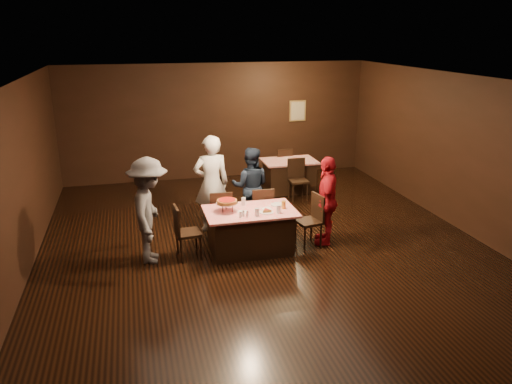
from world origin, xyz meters
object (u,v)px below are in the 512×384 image
chair_back_far (282,166)px  glass_front_left (257,212)px  chair_far_left (220,213)px  pizza_stand (227,202)px  chair_end_left (188,232)px  glass_back (243,201)px  chair_back_near (298,180)px  diner_navy_hoodie (250,186)px  diner_grey_knit (149,211)px  chair_end_right (309,220)px  glass_amber (284,205)px  chair_far_right (261,210)px  plate_empty (278,205)px  diner_white_jacket (211,184)px  diner_red_shirt (327,200)px  back_table (289,176)px  glass_front_right (279,209)px  main_table (250,231)px

chair_back_far → glass_front_left: (-1.70, -4.10, 0.37)m
chair_far_left → pizza_stand: 0.85m
glass_front_left → chair_back_far: bearing=67.4°
chair_end_left → glass_back: bearing=-79.0°
chair_back_near → diner_navy_hoodie: bearing=-138.9°
diner_grey_knit → pizza_stand: 1.33m
chair_end_right → glass_amber: (-0.50, -0.05, 0.37)m
chair_back_far → diner_navy_hoodie: size_ratio=0.60×
chair_far_right → glass_amber: 0.90m
chair_end_right → glass_amber: chair_end_right is taller
chair_back_far → glass_front_left: chair_back_far is taller
chair_back_far → glass_amber: bearing=67.0°
diner_grey_knit → plate_empty: diner_grey_knit is taller
chair_end_left → pizza_stand: bearing=-90.9°
chair_back_far → diner_white_jacket: diner_white_jacket is taller
diner_red_shirt → chair_back_near: bearing=-163.8°
back_table → diner_grey_knit: 4.74m
chair_far_right → glass_amber: (0.20, -0.80, 0.37)m
chair_back_near → glass_front_right: chair_back_near is taller
chair_back_near → glass_front_right: 3.06m
diner_grey_knit → glass_amber: diner_grey_knit is taller
back_table → chair_far_left: 3.26m
plate_empty → glass_amber: size_ratio=1.79×
chair_back_near → diner_navy_hoodie: (-1.43, -1.21, 0.32)m
diner_red_shirt → pizza_stand: (-1.85, 0.03, 0.13)m
back_table → plate_empty: plate_empty is taller
chair_end_right → diner_white_jacket: diner_white_jacket is taller
back_table → glass_front_left: bearing=-116.0°
chair_far_left → glass_front_left: bearing=116.6°
diner_red_shirt → pizza_stand: bearing=-67.9°
plate_empty → chair_end_left: bearing=-174.8°
diner_navy_hoodie → plate_empty: (0.23, -1.14, -0.02)m
chair_far_left → glass_front_left: (0.45, -1.05, 0.37)m
chair_back_near → chair_back_far: bearing=91.0°
main_table → diner_navy_hoodie: diner_navy_hoodie is taller
diner_white_jacket → plate_empty: bearing=133.7°
chair_end_left → diner_grey_knit: bearing=82.1°
chair_end_left → glass_front_right: size_ratio=6.79×
chair_far_right → chair_back_far: 3.33m
chair_end_left → diner_grey_knit: 0.77m
diner_white_jacket → glass_front_right: diner_white_jacket is taller
glass_front_left → glass_front_right: 0.40m
chair_end_left → chair_back_near: 3.79m
chair_back_far → diner_red_shirt: bearing=79.1°
diner_navy_hoodie → glass_amber: size_ratio=11.40×
back_table → chair_far_right: chair_far_right is taller
chair_back_far → pizza_stand: pizza_stand is taller
chair_end_left → glass_front_left: size_ratio=6.79×
chair_end_left → glass_back: (1.05, 0.30, 0.37)m
glass_back → plate_empty: bearing=-14.0°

